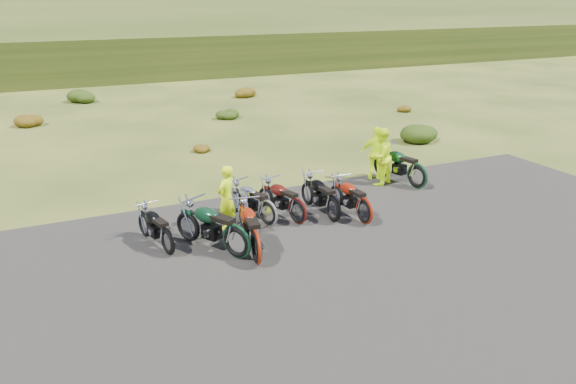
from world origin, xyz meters
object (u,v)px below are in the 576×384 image
motorcycle_3 (268,226)px  person_middle (226,198)px  motorcycle_7 (416,189)px  motorcycle_0 (169,255)px

motorcycle_3 → person_middle: person_middle is taller
motorcycle_7 → person_middle: size_ratio=1.34×
motorcycle_0 → person_middle: size_ratio=1.13×
motorcycle_0 → motorcycle_7: bearing=-92.9°
person_middle → motorcycle_3: bearing=127.9°
motorcycle_0 → person_middle: (1.76, 0.92, 0.83)m
motorcycle_0 → motorcycle_3: 2.83m
motorcycle_3 → motorcycle_7: (5.34, 0.79, 0.00)m
motorcycle_0 → motorcycle_7: size_ratio=0.85×
motorcycle_0 → motorcycle_7: motorcycle_7 is taller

